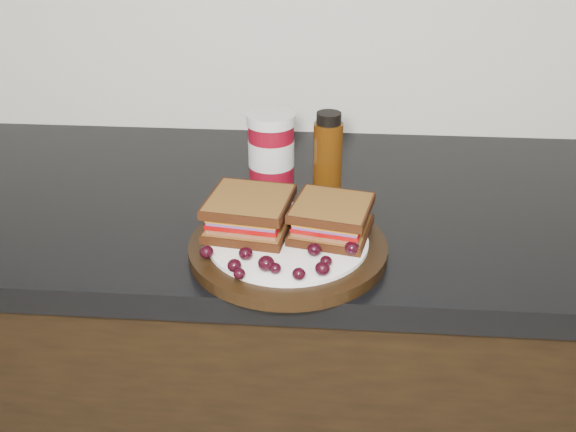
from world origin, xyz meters
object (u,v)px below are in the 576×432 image
Objects in this scene: oil_bottle at (328,152)px; sandwich_left at (250,213)px; plate at (288,248)px; condiment_jar at (271,148)px.

sandwich_left is at bearing -118.61° from oil_bottle.
oil_bottle is at bearing 69.41° from sandwich_left.
sandwich_left is at bearing 158.69° from plate.
sandwich_left is (-0.06, 0.02, 0.04)m from plate.
plate is 0.23m from oil_bottle.
oil_bottle reaches higher than plate.
plate is 2.47× the size of sandwich_left.
sandwich_left is 0.22m from oil_bottle.
condiment_jar reaches higher than sandwich_left.
condiment_jar is at bearing 164.83° from oil_bottle.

